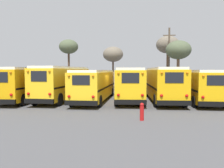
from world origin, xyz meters
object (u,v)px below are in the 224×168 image
utility_pole (169,58)px  bare_tree_2 (113,55)px  bare_tree_0 (168,45)px  fire_hydrant (142,112)px  school_bus_5 (198,84)px  school_bus_0 (29,82)px  school_bus_3 (129,83)px  bare_tree_1 (178,50)px  bare_tree_3 (69,47)px  school_bus_1 (64,82)px  school_bus_2 (95,84)px  school_bus_4 (163,83)px

utility_pole → bare_tree_2: 8.78m
bare_tree_0 → fire_hydrant: bare_tree_0 is taller
school_bus_5 → fire_hydrant: size_ratio=9.56×
school_bus_0 → bare_tree_2: size_ratio=1.46×
school_bus_3 → fire_hydrant: (1.05, -8.69, -1.19)m
bare_tree_0 → fire_hydrant: bearing=-101.2°
bare_tree_2 → fire_hydrant: 23.43m
school_bus_5 → fire_hydrant: school_bus_5 is taller
bare_tree_1 → fire_hydrant: bearing=-106.2°
school_bus_3 → school_bus_0: bearing=-173.7°
school_bus_5 → utility_pole: size_ratio=1.07×
school_bus_0 → bare_tree_3: bare_tree_3 is taller
school_bus_1 → school_bus_2: 3.27m
school_bus_2 → school_bus_3: bearing=10.3°
bare_tree_1 → bare_tree_3: bearing=175.3°
school_bus_5 → fire_hydrant: (-5.41, -8.39, -1.09)m
school_bus_5 → bare_tree_3: size_ratio=1.29×
bare_tree_1 → school_bus_5: bearing=-90.6°
bare_tree_0 → bare_tree_2: (-8.83, -1.45, -1.57)m
utility_pole → bare_tree_0: (0.21, 3.03, 2.25)m
school_bus_0 → bare_tree_2: bare_tree_2 is taller
utility_pole → bare_tree_1: size_ratio=1.30×
school_bus_2 → bare_tree_3: (-6.45, 12.19, 4.88)m
school_bus_0 → school_bus_4: size_ratio=1.00×
school_bus_1 → bare_tree_0: (12.27, 15.42, 5.27)m
bare_tree_2 → fire_hydrant: bearing=-79.7°
fire_hydrant → school_bus_5: bearing=57.2°
school_bus_3 → utility_pole: bearing=65.5°
school_bus_5 → bare_tree_2: (-9.50, 14.14, 3.88)m
school_bus_0 → school_bus_2: (6.47, 0.48, -0.13)m
school_bus_0 → school_bus_3: school_bus_0 is taller
school_bus_0 → school_bus_1: school_bus_1 is taller
utility_pole → fire_hydrant: size_ratio=8.97×
bare_tree_3 → bare_tree_1: bearing=-4.7°
school_bus_3 → bare_tree_3: size_ratio=1.34×
school_bus_5 → bare_tree_0: size_ratio=1.16×
school_bus_2 → bare_tree_1: bare_tree_1 is taller
utility_pole → school_bus_1: bearing=-134.2°
school_bus_5 → bare_tree_0: bearing=92.5°
bare_tree_2 → bare_tree_3: (-6.66, -2.23, 1.00)m
school_bus_2 → utility_pole: 15.91m
school_bus_2 → bare_tree_0: (9.04, 15.87, 5.45)m
school_bus_1 → utility_pole: bearing=45.8°
school_bus_4 → bare_tree_2: bare_tree_2 is taller
school_bus_2 → bare_tree_0: bearing=60.3°
bare_tree_3 → fire_hydrant: (10.75, -20.30, -5.97)m
bare_tree_0 → bare_tree_1: size_ratio=1.20×
school_bus_1 → bare_tree_3: bare_tree_3 is taller
school_bus_0 → school_bus_1: (3.23, 0.93, 0.05)m
school_bus_0 → bare_tree_3: size_ratio=1.28×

